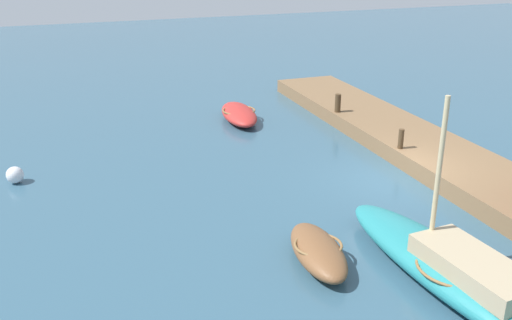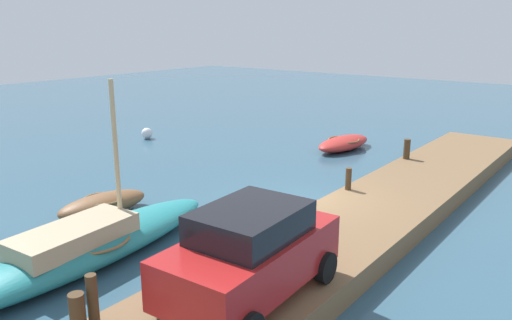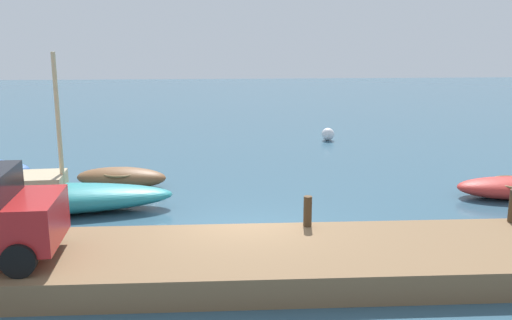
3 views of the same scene
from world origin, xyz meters
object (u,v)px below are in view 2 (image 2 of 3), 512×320
object	(u,v)px
mooring_post_mid_west	(93,300)
mooring_post_west	(78,313)
mooring_post_mid_east	(348,179)
mooring_post_east	(407,149)
parked_car	(251,252)
sailboat_teal	(90,245)
rowboat_red	(344,143)
dinghy_brown	(103,204)
marker_buoy	(147,133)

from	to	relation	value
mooring_post_mid_west	mooring_post_west	bearing A→B (deg)	180.00
mooring_post_west	mooring_post_mid_west	bearing A→B (deg)	0.00
mooring_post_mid_east	mooring_post_east	bearing A→B (deg)	0.00
parked_car	sailboat_teal	bearing A→B (deg)	91.01
mooring_post_mid_east	parked_car	world-z (taller)	parked_car
mooring_post_mid_east	parked_car	xyz separation A→B (m)	(-7.01, -1.59, 0.58)
sailboat_teal	mooring_post_east	bearing A→B (deg)	-19.00
mooring_post_mid_west	parked_car	distance (m)	2.90
rowboat_red	parked_car	size ratio (longest dim) A/B	0.92
sailboat_teal	parked_car	xyz separation A→B (m)	(0.32, -4.74, 1.06)
dinghy_brown	parked_car	world-z (taller)	parked_car
mooring_post_east	mooring_post_west	bearing A→B (deg)	180.00
mooring_post_mid_east	dinghy_brown	bearing A→B (deg)	132.30
mooring_post_east	marker_buoy	bearing A→B (deg)	98.94
dinghy_brown	mooring_post_east	bearing A→B (deg)	-22.52
dinghy_brown	mooring_post_east	world-z (taller)	mooring_post_east
mooring_post_west	rowboat_red	bearing A→B (deg)	12.87
mooring_post_mid_west	parked_car	world-z (taller)	parked_car
mooring_post_east	marker_buoy	xyz separation A→B (m)	(-2.02, 12.86, -0.70)
parked_car	dinghy_brown	bearing A→B (deg)	72.64
mooring_post_mid_west	mooring_post_mid_east	size ratio (longest dim) A/B	1.33
mooring_post_west	marker_buoy	size ratio (longest dim) A/B	1.26
mooring_post_west	mooring_post_mid_west	world-z (taller)	mooring_post_mid_west
sailboat_teal	marker_buoy	size ratio (longest dim) A/B	14.12
rowboat_red	parked_car	distance (m)	14.89
mooring_post_mid_west	mooring_post_mid_east	bearing A→B (deg)	0.00
mooring_post_mid_west	parked_car	size ratio (longest dim) A/B	0.24
mooring_post_west	mooring_post_mid_east	distance (m)	9.69
mooring_post_east	marker_buoy	size ratio (longest dim) A/B	1.37
mooring_post_mid_west	marker_buoy	distance (m)	17.74
dinghy_brown	mooring_post_mid_east	size ratio (longest dim) A/B	4.22
mooring_post_east	marker_buoy	distance (m)	13.04
mooring_post_west	parked_car	world-z (taller)	parked_car
dinghy_brown	mooring_post_east	xyz separation A→B (m)	(9.95, -5.64, 0.65)
mooring_post_west	parked_car	size ratio (longest dim) A/B	0.18
marker_buoy	mooring_post_east	bearing A→B (deg)	-81.06
mooring_post_west	marker_buoy	xyz separation A→B (m)	(12.49, 12.86, -0.67)
dinghy_brown	mooring_post_west	world-z (taller)	mooring_post_west
mooring_post_west	mooring_post_mid_west	size ratio (longest dim) A/B	0.76
mooring_post_west	parked_car	distance (m)	3.17
parked_car	rowboat_red	bearing A→B (deg)	18.42
mooring_post_west	mooring_post_mid_east	xyz separation A→B (m)	(9.69, 0.00, -0.00)
sailboat_teal	mooring_post_west	size ratio (longest dim) A/B	11.19
marker_buoy	sailboat_teal	bearing A→B (deg)	-136.19
rowboat_red	mooring_post_mid_east	distance (m)	7.82
dinghy_brown	mooring_post_mid_east	bearing A→B (deg)	-40.70
mooring_post_east	rowboat_red	bearing A→B (deg)	62.10
sailboat_teal	dinghy_brown	bearing A→B (deg)	44.12
dinghy_brown	mooring_post_mid_west	distance (m)	7.10
rowboat_red	mooring_post_mid_west	world-z (taller)	mooring_post_mid_west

